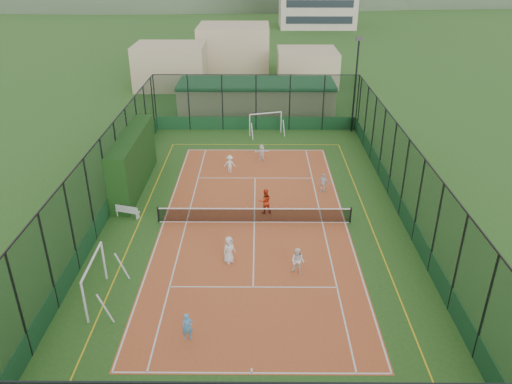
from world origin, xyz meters
TOP-DOWN VIEW (x-y plane):
  - ground at (0.00, 0.00)m, footprint 300.00×300.00m
  - court_slab at (0.00, 0.00)m, footprint 11.17×23.97m
  - tennis_net at (0.00, 0.00)m, footprint 11.67×0.12m
  - perimeter_fence at (0.00, 0.00)m, footprint 18.12×34.12m
  - floodlight_ne at (8.60, 16.60)m, footprint 0.60×0.26m
  - clubhouse at (0.00, 22.00)m, footprint 15.20×7.20m
  - hedge_left at (-8.30, 5.05)m, footprint 1.30×8.68m
  - white_bench at (-7.80, 0.64)m, footprint 1.58×0.84m
  - futsal_goal_near at (-7.35, -7.36)m, footprint 3.36×1.04m
  - futsal_goal_far at (0.84, 15.74)m, footprint 3.12×1.71m
  - child_near_left at (-1.29, -4.24)m, footprint 0.88×0.86m
  - child_near_mid at (-2.73, -9.98)m, footprint 0.53×0.42m
  - child_near_right at (2.25, -5.22)m, footprint 0.87×0.79m
  - child_far_left at (-1.87, 7.46)m, footprint 0.89×0.56m
  - child_far_right at (4.62, 4.19)m, footprint 0.85×0.67m
  - child_far_back at (0.47, 9.71)m, footprint 1.25×0.66m
  - coach at (0.66, 1.20)m, footprint 0.89×0.76m
  - tennis_balls at (-0.12, 1.61)m, footprint 4.57×1.30m

SIDE VIEW (x-z plane):
  - ground at x=0.00m, z-range 0.00..0.00m
  - court_slab at x=0.00m, z-range 0.00..0.01m
  - tennis_balls at x=-0.12m, z-range 0.01..0.08m
  - white_bench at x=-7.80m, z-range 0.00..0.85m
  - tennis_net at x=0.00m, z-range 0.00..1.06m
  - child_near_mid at x=-2.73m, z-range 0.01..1.29m
  - child_far_back at x=0.47m, z-range 0.01..1.30m
  - child_far_left at x=-1.87m, z-range 0.01..1.32m
  - child_far_right at x=4.62m, z-range 0.01..1.35m
  - child_near_right at x=2.25m, z-range 0.01..1.47m
  - child_near_left at x=-1.29m, z-range 0.01..1.53m
  - coach at x=0.66m, z-range 0.01..1.63m
  - futsal_goal_far at x=0.84m, z-range 0.00..1.93m
  - futsal_goal_near at x=-7.35m, z-range 0.00..2.15m
  - clubhouse at x=0.00m, z-range 0.00..3.15m
  - hedge_left at x=-8.30m, z-range 0.00..3.80m
  - perimeter_fence at x=0.00m, z-range 0.00..5.00m
  - floodlight_ne at x=8.60m, z-range 0.00..8.25m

